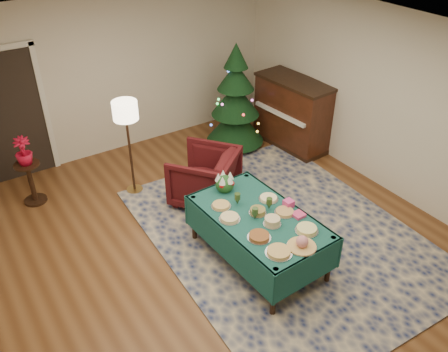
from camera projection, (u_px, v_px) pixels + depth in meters
room_shell at (226, 170)px, 5.35m from camera, size 7.00×7.00×7.00m
doorway at (11, 114)px, 7.19m from camera, size 1.08×0.04×2.16m
rug at (282, 234)px, 6.49m from camera, size 3.37×4.33×0.02m
buffet_table at (259, 225)px, 5.79m from camera, size 1.11×1.82×0.69m
platter_0 at (279, 252)px, 5.15m from camera, size 0.30×0.30×0.04m
platter_1 at (302, 243)px, 5.21m from camera, size 0.33×0.33×0.15m
platter_2 at (307, 229)px, 5.46m from camera, size 0.27×0.27×0.06m
platter_3 at (259, 236)px, 5.36m from camera, size 0.27×0.27×0.05m
platter_4 at (272, 221)px, 5.56m from camera, size 0.22×0.22×0.09m
platter_5 at (285, 212)px, 5.75m from camera, size 0.25×0.25×0.04m
platter_6 at (230, 218)px, 5.65m from camera, size 0.26×0.26×0.05m
platter_7 at (258, 211)px, 5.74m from camera, size 0.22×0.22×0.07m
platter_8 at (269, 198)px, 5.99m from camera, size 0.25×0.25×0.04m
platter_9 at (221, 205)px, 5.87m from camera, size 0.25×0.25×0.04m
goblet_0 at (237, 199)px, 5.87m from camera, size 0.07×0.07×0.16m
goblet_1 at (269, 203)px, 5.79m from camera, size 0.07×0.07×0.16m
goblet_2 at (255, 213)px, 5.62m from camera, size 0.07×0.07×0.16m
napkin_stack at (298, 215)px, 5.71m from camera, size 0.14×0.14×0.04m
gift_box at (289, 204)px, 5.85m from camera, size 0.12×0.12×0.09m
centerpiece at (225, 182)px, 6.12m from camera, size 0.25×0.25×0.29m
armchair at (204, 174)px, 6.94m from camera, size 1.20×1.19×0.90m
floor_lamp at (126, 116)px, 6.71m from camera, size 0.36×0.36×1.50m
side_table at (31, 183)px, 6.98m from camera, size 0.37×0.37×0.66m
potted_plant at (24, 157)px, 6.74m from camera, size 0.24×0.42×0.24m
christmas_tree at (235, 102)px, 8.19m from camera, size 1.34×1.34×1.87m
piano at (292, 114)px, 8.34m from camera, size 0.77×1.46×1.23m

